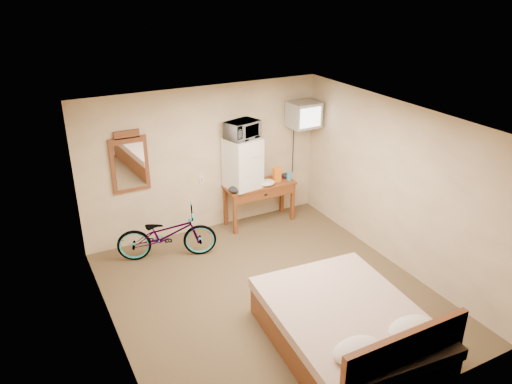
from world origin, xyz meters
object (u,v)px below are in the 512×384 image
(crt_television, at_px, (304,115))
(bicycle, at_px, (167,234))
(microwave, at_px, (242,130))
(mini_fridge, at_px, (243,163))
(desk, at_px, (260,191))
(bed, at_px, (349,329))
(blue_cup, at_px, (289,176))
(wall_mirror, at_px, (130,163))

(crt_television, distance_m, bicycle, 3.10)
(microwave, bearing_deg, mini_fridge, -141.51)
(desk, bearing_deg, bicycle, -169.25)
(bed, bearing_deg, mini_fridge, 84.97)
(blue_cup, xyz_separation_m, wall_mirror, (-2.71, 0.32, 0.62))
(desk, bearing_deg, wall_mirror, 172.86)
(blue_cup, bearing_deg, mini_fridge, 172.83)
(mini_fridge, distance_m, crt_television, 1.36)
(mini_fridge, bearing_deg, microwave, 56.25)
(crt_television, bearing_deg, mini_fridge, 177.81)
(blue_cup, relative_size, bicycle, 0.10)
(blue_cup, bearing_deg, crt_television, 12.00)
(bicycle, bearing_deg, microwave, -57.42)
(blue_cup, height_order, bed, bed)
(desk, height_order, microwave, microwave)
(blue_cup, height_order, crt_television, crt_television)
(bicycle, bearing_deg, wall_mirror, 44.34)
(microwave, xyz_separation_m, bed, (-0.30, -3.43, -1.47))
(microwave, relative_size, crt_television, 0.89)
(crt_television, height_order, bicycle, crt_television)
(desk, height_order, wall_mirror, wall_mirror)
(mini_fridge, xyz_separation_m, wall_mirror, (-1.85, 0.21, 0.26))
(wall_mirror, xyz_separation_m, bed, (1.54, -3.64, -1.15))
(mini_fridge, distance_m, blue_cup, 0.94)
(blue_cup, bearing_deg, bed, -109.28)
(wall_mirror, relative_size, bicycle, 0.65)
(desk, xyz_separation_m, blue_cup, (0.55, -0.05, 0.20))
(crt_television, distance_m, wall_mirror, 3.05)
(desk, bearing_deg, blue_cup, -4.74)
(microwave, height_order, blue_cup, microwave)
(microwave, relative_size, bed, 0.24)
(mini_fridge, xyz_separation_m, bed, (-0.30, -3.43, -0.89))
(desk, distance_m, mini_fridge, 0.65)
(crt_television, bearing_deg, bicycle, -172.22)
(microwave, xyz_separation_m, blue_cup, (0.86, -0.11, -0.94))
(mini_fridge, height_order, crt_television, crt_television)
(wall_mirror, distance_m, bed, 4.12)
(wall_mirror, xyz_separation_m, bicycle, (0.31, -0.62, -1.04))
(blue_cup, distance_m, bed, 3.56)
(wall_mirror, distance_m, bicycle, 1.25)
(crt_television, bearing_deg, wall_mirror, 175.22)
(desk, distance_m, microwave, 1.19)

